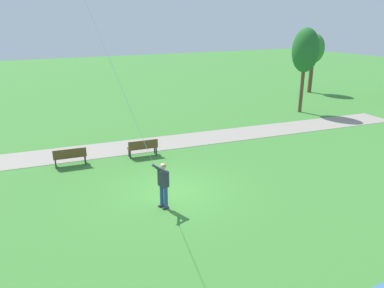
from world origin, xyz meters
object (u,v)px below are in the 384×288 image
person_kite_flyer (163,181)px  tree_treeline_right (313,49)px  park_bench_near_walkway (70,156)px  tree_treeline_center (305,51)px  park_bench_far_walkway (143,147)px

person_kite_flyer → tree_treeline_right: tree_treeline_right is taller
person_kite_flyer → park_bench_near_walkway: size_ratio=1.19×
person_kite_flyer → tree_treeline_center: bearing=121.1°
person_kite_flyer → park_bench_far_walkway: size_ratio=1.19×
tree_treeline_center → park_bench_far_walkway: bearing=-75.3°
person_kite_flyer → tree_treeline_center: 17.84m
park_bench_near_walkway → tree_treeline_right: 25.62m
person_kite_flyer → park_bench_near_walkway: person_kite_flyer is taller
person_kite_flyer → tree_treeline_center: size_ratio=0.30×
person_kite_flyer → tree_treeline_center: (-9.04, 14.99, 3.42)m
person_kite_flyer → park_bench_far_walkway: bearing=167.6°
tree_treeline_center → tree_treeline_right: bearing=131.2°
park_bench_far_walkway → park_bench_near_walkway: bearing=-96.0°
park_bench_near_walkway → tree_treeline_center: bearing=100.7°
person_kite_flyer → tree_treeline_right: (-14.71, 21.47, 2.95)m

